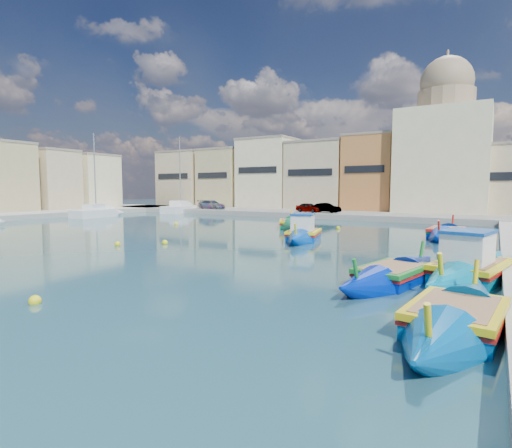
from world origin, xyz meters
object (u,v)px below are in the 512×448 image
Objects in this scene: yacht_midnorth at (104,213)px; luzzu_blue_cabin at (304,235)px; church_block at (444,147)px; luzzu_turquoise_cabin at (470,271)px; luzzu_green at (292,225)px; luzzu_cyan_mid at (446,234)px; yacht_north at (186,209)px; luzzu_cyan_south at (456,321)px; luzzu_blue_south at (393,276)px.

luzzu_blue_cabin is at bearing -14.50° from yacht_midnorth.
luzzu_turquoise_cabin is at bearing -82.26° from church_block.
church_block is 37.90m from luzzu_turquoise_cabin.
church_block is 30.71m from luzzu_blue_cabin.
luzzu_green is at bearing -112.67° from church_block.
luzzu_cyan_mid is 37.88m from yacht_north.
luzzu_cyan_south is (0.01, -6.25, -0.11)m from luzzu_turquoise_cabin.
luzzu_green is 26.59m from yacht_north.
church_block is 1.67× the size of yacht_north.
luzzu_blue_south is 41.45m from yacht_midnorth.
luzzu_blue_cabin is at bearing 126.50° from luzzu_cyan_south.
luzzu_blue_cabin is 7.95m from luzzu_green.
church_block is at bearing 96.64° from luzzu_cyan_south.
luzzu_cyan_mid is at bearing -20.82° from yacht_north.
yacht_north is 1.07× the size of yacht_midnorth.
luzzu_blue_cabin is at bearing -58.36° from luzzu_green.
luzzu_cyan_mid is 1.12× the size of luzzu_cyan_south.
yacht_midnorth is at bearing 151.81° from luzzu_cyan_south.
yacht_north reaches higher than luzzu_green.
luzzu_turquoise_cabin reaches higher than luzzu_cyan_south.
luzzu_green reaches higher than luzzu_cyan_mid.
luzzu_blue_cabin is (-10.18, 7.52, -0.03)m from luzzu_turquoise_cabin.
yacht_north reaches higher than luzzu_turquoise_cabin.
church_block reaches higher than luzzu_cyan_mid.
church_block is 2.41× the size of luzzu_blue_cabin.
yacht_midnorth is (-37.74, 17.16, 0.19)m from luzzu_blue_south.
yacht_north is at bearing 140.41° from luzzu_blue_south.
luzzu_cyan_mid is 12.19m from luzzu_green.
church_block is at bearing 96.98° from luzzu_cyan_mid.
luzzu_cyan_mid is (8.01, 6.22, -0.07)m from luzzu_blue_cabin.
yacht_midnorth reaches higher than luzzu_blue_south.
luzzu_blue_cabin is at bearing -100.09° from church_block.
church_block reaches higher than luzzu_blue_south.
luzzu_blue_cabin is 0.70× the size of yacht_north.
luzzu_cyan_south is (5.00, -42.95, -8.16)m from church_block.
yacht_midnorth is (-35.15, -21.43, -7.99)m from church_block.
luzzu_turquoise_cabin is at bearing -35.90° from yacht_north.
yacht_north reaches higher than yacht_midnorth.
luzzu_turquoise_cabin is at bearing 38.18° from luzzu_blue_south.
luzzu_turquoise_cabin is at bearing -20.83° from yacht_midnorth.
luzzu_cyan_mid reaches higher than luzzu_blue_south.
church_block reaches higher than yacht_north.
yacht_north is (-35.18, 29.10, 0.22)m from luzzu_blue_south.
luzzu_cyan_mid is at bearing 37.84° from luzzu_blue_cabin.
luzzu_blue_cabin is at bearing 143.54° from luzzu_turquoise_cabin.
luzzu_green is at bearing 135.13° from luzzu_turquoise_cabin.
luzzu_blue_south is at bearing -90.83° from luzzu_cyan_mid.
luzzu_cyan_mid is 0.75× the size of yacht_north.
luzzu_blue_south is 0.69× the size of yacht_north.
luzzu_cyan_mid is at bearing 89.17° from luzzu_blue_south.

